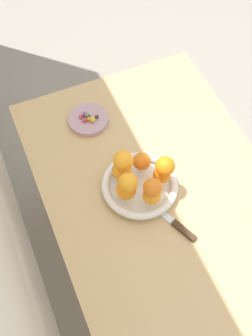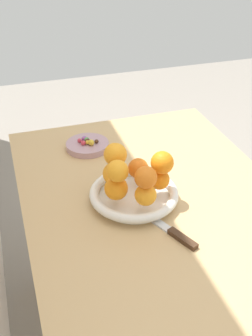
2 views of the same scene
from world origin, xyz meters
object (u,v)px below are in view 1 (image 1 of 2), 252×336
(fruit_bowl, at_px, (140,186))
(candy_ball_4, at_px, (88,116))
(orange_7, at_px, (123,160))
(candy_ball_0, at_px, (85,114))
(orange_0, at_px, (127,191))
(orange_3, at_px, (142,161))
(candy_dish, at_px, (88,120))
(candy_ball_1, at_px, (89,119))
(orange_4, at_px, (122,171))
(knife, at_px, (169,219))
(orange_1, at_px, (152,195))
(candy_ball_3, at_px, (88,116))
(candy_ball_5, at_px, (92,120))
(candy_ball_6, at_px, (97,117))
(orange_5, at_px, (128,182))
(orange_8, at_px, (153,187))
(candy_ball_7, at_px, (81,117))
(candy_ball_2, at_px, (85,120))
(orange_2, at_px, (162,174))
(dining_table, at_px, (158,200))
(orange_6, at_px, (165,166))

(fruit_bowl, bearing_deg, candy_ball_4, 9.74)
(orange_7, height_order, candy_ball_0, orange_7)
(orange_0, xyz_separation_m, orange_3, (0.08, -0.09, -0.00))
(candy_dish, relative_size, candy_ball_1, 9.96)
(orange_4, bearing_deg, orange_7, -147.59)
(fruit_bowl, distance_m, candy_ball_1, 0.33)
(candy_ball_1, distance_m, knife, 0.48)
(orange_4, distance_m, candy_ball_1, 0.28)
(orange_1, bearing_deg, candy_ball_3, 9.17)
(orange_3, xyz_separation_m, candy_ball_5, (0.26, 0.08, -0.04))
(candy_ball_6, bearing_deg, orange_4, 176.65)
(orange_0, xyz_separation_m, orange_5, (-0.01, -0.00, 0.06))
(knife, bearing_deg, candy_ball_4, 11.77)
(orange_1, xyz_separation_m, candy_ball_3, (0.41, 0.07, -0.04))
(candy_ball_0, xyz_separation_m, knife, (-0.49, -0.11, -0.03))
(orange_5, height_order, candy_ball_5, orange_5)
(fruit_bowl, bearing_deg, orange_8, -175.77)
(orange_8, height_order, candy_ball_5, orange_8)
(orange_5, xyz_separation_m, candy_ball_3, (0.37, -0.00, -0.10))
(candy_dish, distance_m, candy_ball_7, 0.03)
(candy_ball_6, relative_size, candy_ball_7, 0.95)
(orange_8, xyz_separation_m, candy_ball_7, (0.42, 0.09, -0.10))
(orange_5, bearing_deg, orange_3, -44.56)
(candy_ball_7, bearing_deg, fruit_bowl, -166.58)
(candy_ball_1, height_order, candy_ball_2, candy_ball_2)
(candy_ball_4, relative_size, candy_ball_6, 1.29)
(candy_dish, height_order, orange_2, orange_2)
(dining_table, relative_size, fruit_bowl, 4.31)
(orange_6, bearing_deg, candy_dish, 20.05)
(orange_8, height_order, knife, orange_8)
(orange_1, height_order, candy_ball_1, orange_1)
(candy_ball_0, bearing_deg, orange_0, -179.13)
(candy_ball_1, height_order, candy_ball_4, candy_ball_4)
(orange_7, xyz_separation_m, candy_ball_3, (0.29, 0.02, -0.11))
(orange_8, bearing_deg, knife, -150.68)
(orange_1, bearing_deg, candy_ball_6, 5.25)
(dining_table, bearing_deg, candy_ball_1, 19.59)
(orange_0, height_order, orange_3, orange_0)
(fruit_bowl, height_order, orange_0, orange_0)
(candy_ball_4, bearing_deg, candy_ball_0, 25.93)
(orange_4, bearing_deg, candy_ball_2, 6.22)
(orange_4, height_order, candy_ball_1, orange_4)
(candy_dish, bearing_deg, orange_1, -170.79)
(orange_5, relative_size, candy_ball_3, 3.42)
(orange_1, height_order, orange_6, orange_6)
(orange_0, xyz_separation_m, orange_1, (-0.04, -0.07, -0.00))
(candy_ball_0, bearing_deg, candy_ball_6, -127.82)
(fruit_bowl, xyz_separation_m, candy_ball_5, (0.32, 0.05, 0.01))
(orange_6, distance_m, candy_ball_1, 0.38)
(orange_0, bearing_deg, orange_2, -84.22)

